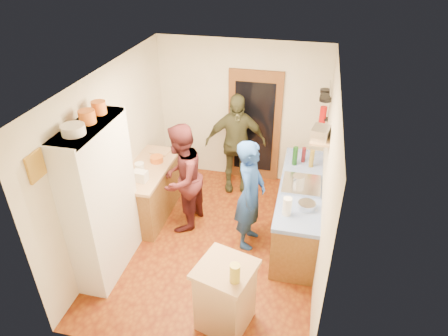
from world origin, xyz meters
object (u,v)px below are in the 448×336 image
(person_hob, at_px, (252,196))
(person_back, at_px, (236,143))
(hutch_body, at_px, (102,202))
(right_counter_base, at_px, (298,211))
(island_base, at_px, (225,297))
(person_left, at_px, (184,178))

(person_hob, height_order, person_back, person_back)
(hutch_body, relative_size, person_hob, 1.28)
(right_counter_base, distance_m, person_hob, 0.90)
(island_base, xyz_separation_m, person_back, (-0.47, 2.94, 0.48))
(island_base, bearing_deg, person_hob, 87.98)
(island_base, distance_m, person_hob, 1.55)
(person_hob, bearing_deg, right_counter_base, -54.77)
(hutch_body, distance_m, person_back, 2.69)
(hutch_body, xyz_separation_m, person_hob, (1.83, 0.89, -0.24))
(person_hob, xyz_separation_m, person_left, (-1.08, 0.24, 0.02))
(island_base, bearing_deg, right_counter_base, 69.18)
(island_base, bearing_deg, hutch_body, 161.54)
(island_base, xyz_separation_m, person_left, (-1.03, 1.72, 0.45))
(hutch_body, bearing_deg, person_hob, 25.93)
(hutch_body, height_order, person_back, hutch_body)
(hutch_body, relative_size, person_back, 1.21)
(right_counter_base, bearing_deg, person_left, -174.35)
(hutch_body, relative_size, right_counter_base, 1.00)
(right_counter_base, distance_m, person_back, 1.66)
(hutch_body, xyz_separation_m, right_counter_base, (2.50, 1.30, -0.68))
(right_counter_base, height_order, person_left, person_left)
(person_back, bearing_deg, person_left, -129.58)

